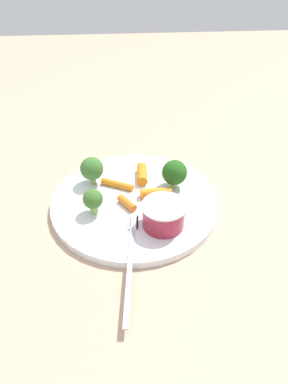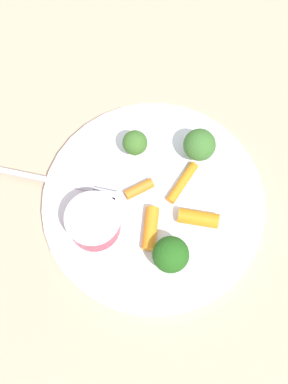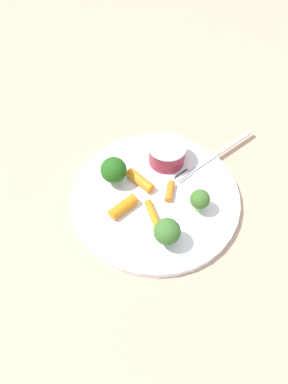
{
  "view_description": "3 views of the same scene",
  "coord_description": "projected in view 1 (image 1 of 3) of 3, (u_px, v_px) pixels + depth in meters",
  "views": [
    {
      "loc": [
        -0.02,
        -0.4,
        0.34
      ],
      "look_at": [
        0.02,
        0.0,
        0.02
      ],
      "focal_mm": 30.4,
      "sensor_mm": 36.0,
      "label": 1
    },
    {
      "loc": [
        0.2,
        0.01,
        0.62
      ],
      "look_at": [
        -0.01,
        -0.01,
        0.02
      ],
      "focal_mm": 50.73,
      "sensor_mm": 36.0,
      "label": 2
    },
    {
      "loc": [
        -0.23,
        0.25,
        0.51
      ],
      "look_at": [
        0.01,
        0.02,
        0.03
      ],
      "focal_mm": 36.2,
      "sensor_mm": 36.0,
      "label": 3
    }
  ],
  "objects": [
    {
      "name": "broccoli_floret_0",
      "position": [
        174.0,
        173.0,
        0.52
      ],
      "size": [
        0.04,
        0.04,
        0.05
      ],
      "color": "#8FC46F",
      "rests_on": "plate"
    },
    {
      "name": "broccoli_floret_1",
      "position": [
        93.0,
        200.0,
        0.47
      ],
      "size": [
        0.03,
        0.03,
        0.04
      ],
      "color": "#86C166",
      "rests_on": "plate"
    },
    {
      "name": "carrot_stick_3",
      "position": [
        117.0,
        184.0,
        0.54
      ],
      "size": [
        0.05,
        0.03,
        0.01
      ],
      "primitive_type": "cylinder",
      "rotation": [
        1.57,
        0.0,
        1.1
      ],
      "color": "orange",
      "rests_on": "plate"
    },
    {
      "name": "carrot_stick_2",
      "position": [
        156.0,
        195.0,
        0.51
      ],
      "size": [
        0.05,
        0.02,
        0.02
      ],
      "primitive_type": "cylinder",
      "rotation": [
        1.57,
        0.0,
        4.71
      ],
      "color": "orange",
      "rests_on": "plate"
    },
    {
      "name": "sauce_cup",
      "position": [
        164.0,
        215.0,
        0.46
      ],
      "size": [
        0.06,
        0.06,
        0.04
      ],
      "color": "maroon",
      "rests_on": "plate"
    },
    {
      "name": "plate",
      "position": [
        135.0,
        201.0,
        0.52
      ],
      "size": [
        0.26,
        0.26,
        0.01
      ],
      "primitive_type": "cylinder",
      "color": "white",
      "rests_on": "ground_plane"
    },
    {
      "name": "broccoli_floret_2",
      "position": [
        92.0,
        169.0,
        0.53
      ],
      "size": [
        0.04,
        0.04,
        0.05
      ],
      "color": "#84AC5A",
      "rests_on": "plate"
    },
    {
      "name": "carrot_stick_1",
      "position": [
        142.0,
        174.0,
        0.55
      ],
      "size": [
        0.02,
        0.05,
        0.02
      ],
      "primitive_type": "cylinder",
      "rotation": [
        1.57,
        0.0,
        6.22
      ],
      "color": "orange",
      "rests_on": "plate"
    },
    {
      "name": "ground_plane",
      "position": [
        135.0,
        204.0,
        0.52
      ],
      "size": [
        2.4,
        2.4,
        0.0
      ],
      "primitive_type": "plane",
      "color": "tan"
    },
    {
      "name": "fork",
      "position": [
        130.0,
        261.0,
        0.41
      ],
      "size": [
        0.03,
        0.18,
        0.0
      ],
      "color": "#B7B8C2",
      "rests_on": "plate"
    },
    {
      "name": "carrot_stick_0",
      "position": [
        127.0,
        203.0,
        0.5
      ],
      "size": [
        0.03,
        0.04,
        0.01
      ],
      "primitive_type": "cylinder",
      "rotation": [
        1.57,
        0.0,
        0.59
      ],
      "color": "orange",
      "rests_on": "plate"
    }
  ]
}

